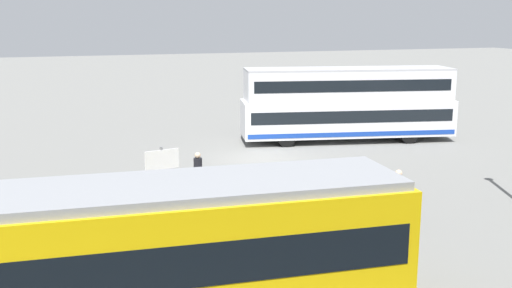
% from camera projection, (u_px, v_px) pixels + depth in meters
% --- Properties ---
extents(ground_plane, '(160.00, 160.00, 0.00)m').
position_uv_depth(ground_plane, '(260.00, 159.00, 28.68)').
color(ground_plane, slate).
extents(double_decker_bus, '(11.67, 4.72, 3.95)m').
position_uv_depth(double_decker_bus, '(347.00, 104.00, 32.43)').
color(double_decker_bus, white).
rests_on(double_decker_bus, ground).
extents(tram_yellow, '(13.04, 3.47, 3.26)m').
position_uv_depth(tram_yellow, '(110.00, 260.00, 12.57)').
color(tram_yellow, '#E5B70C').
rests_on(tram_yellow, ground).
extents(pedestrian_near_railing, '(0.39, 0.39, 1.71)m').
position_uv_depth(pedestrian_near_railing, '(198.00, 171.00, 22.54)').
color(pedestrian_near_railing, '#4C3F2D').
rests_on(pedestrian_near_railing, ground).
extents(pedestrian_crossing, '(0.36, 0.36, 1.79)m').
position_uv_depth(pedestrian_crossing, '(398.00, 192.00, 19.66)').
color(pedestrian_crossing, black).
rests_on(pedestrian_crossing, ground).
extents(pedestrian_railing, '(8.43, 0.62, 1.08)m').
position_uv_depth(pedestrian_railing, '(271.00, 185.00, 21.59)').
color(pedestrian_railing, gray).
rests_on(pedestrian_railing, ground).
extents(info_sign, '(1.21, 0.32, 2.35)m').
position_uv_depth(info_sign, '(162.00, 167.00, 20.44)').
color(info_sign, slate).
rests_on(info_sign, ground).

